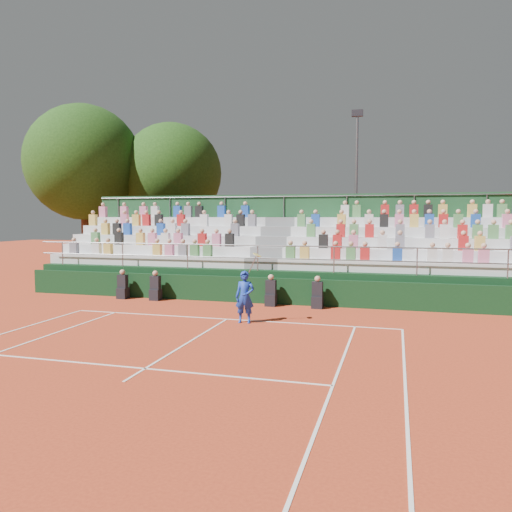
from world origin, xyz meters
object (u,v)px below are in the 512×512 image
(tennis_player, at_px, (245,297))
(floodlight_mast, at_px, (356,182))
(tree_west, at_px, (84,163))
(tree_east, at_px, (171,174))

(tennis_player, distance_m, floodlight_mast, 14.10)
(tree_west, xyz_separation_m, tree_east, (4.70, 2.39, -0.58))
(tree_west, relative_size, tree_east, 1.10)
(tennis_player, xyz_separation_m, floodlight_mast, (2.36, 13.18, 4.41))
(tennis_player, height_order, floodlight_mast, floodlight_mast)
(tree_west, bearing_deg, floodlight_mast, 4.31)
(tree_east, bearing_deg, tennis_player, -57.21)
(tree_west, bearing_deg, tennis_player, -40.63)
(tennis_player, xyz_separation_m, tree_east, (-9.24, 14.34, 5.20))
(tennis_player, bearing_deg, tree_west, 139.37)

